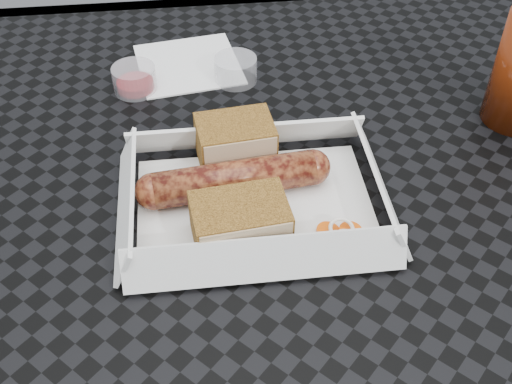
{
  "coord_description": "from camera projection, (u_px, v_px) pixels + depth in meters",
  "views": [
    {
      "loc": [
        -0.1,
        -0.46,
        1.18
      ],
      "look_at": [
        -0.05,
        -0.04,
        0.78
      ],
      "focal_mm": 45.0,
      "sensor_mm": 36.0,
      "label": 1
    }
  ],
  "objects": [
    {
      "name": "napkin",
      "position": [
        188.0,
        64.0,
        0.79
      ],
      "size": [
        0.14,
        0.14,
        0.0
      ],
      "primitive_type": "cube",
      "rotation": [
        0.0,
        0.0,
        0.15
      ],
      "color": "white",
      "rests_on": "patio_table"
    },
    {
      "name": "condiment_cup_empty",
      "position": [
        236.0,
        70.0,
        0.75
      ],
      "size": [
        0.05,
        0.05,
        0.03
      ],
      "primitive_type": "cylinder",
      "color": "silver",
      "rests_on": "patio_table"
    },
    {
      "name": "bread_near",
      "position": [
        235.0,
        142.0,
        0.64
      ],
      "size": [
        0.08,
        0.06,
        0.05
      ],
      "primitive_type": "cube",
      "rotation": [
        0.0,
        0.0,
        0.11
      ],
      "color": "brown",
      "rests_on": "food_tray"
    },
    {
      "name": "condiment_cup_sauce",
      "position": [
        134.0,
        79.0,
        0.74
      ],
      "size": [
        0.05,
        0.05,
        0.03
      ],
      "primitive_type": "cylinder",
      "color": "maroon",
      "rests_on": "patio_table"
    },
    {
      "name": "bratwurst",
      "position": [
        234.0,
        179.0,
        0.61
      ],
      "size": [
        0.19,
        0.05,
        0.04
      ],
      "rotation": [
        0.0,
        0.0,
        0.11
      ],
      "color": "brown",
      "rests_on": "food_tray"
    },
    {
      "name": "bread_far",
      "position": [
        240.0,
        222.0,
        0.56
      ],
      "size": [
        0.09,
        0.06,
        0.04
      ],
      "primitive_type": "cube",
      "rotation": [
        0.0,
        0.0,
        0.11
      ],
      "color": "brown",
      "rests_on": "food_tray"
    },
    {
      "name": "food_tray",
      "position": [
        255.0,
        206.0,
        0.61
      ],
      "size": [
        0.22,
        0.15,
        0.0
      ],
      "primitive_type": "cube",
      "color": "white",
      "rests_on": "patio_table"
    },
    {
      "name": "patio_table",
      "position": [
        299.0,
        234.0,
        0.69
      ],
      "size": [
        0.8,
        0.8,
        0.74
      ],
      "color": "black",
      "rests_on": "ground"
    },
    {
      "name": "veg_garnish",
      "position": [
        345.0,
        239.0,
        0.57
      ],
      "size": [
        0.03,
        0.03,
        0.0
      ],
      "color": "#ED590A",
      "rests_on": "food_tray"
    }
  ]
}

